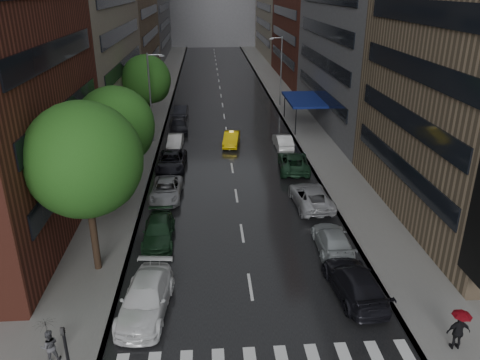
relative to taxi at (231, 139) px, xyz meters
name	(u,v)px	position (x,y,z in m)	size (l,w,h in m)	color
ground	(258,338)	(-0.30, -28.51, -0.70)	(220.00, 220.00, 0.00)	gray
road	(222,99)	(-0.30, 21.49, -0.69)	(14.00, 140.00, 0.01)	black
sidewalk_left	(159,99)	(-9.30, 21.49, -0.62)	(4.00, 140.00, 0.15)	gray
sidewalk_right	(283,97)	(8.70, 21.49, -0.62)	(4.00, 140.00, 0.15)	gray
tree_near	(84,160)	(-8.90, -22.25, 6.07)	(6.20, 6.20, 9.88)	#382619
tree_mid	(115,126)	(-8.90, -13.32, 5.37)	(5.56, 5.56, 8.86)	#382619
tree_far	(146,80)	(-8.90, 5.69, 5.09)	(5.31, 5.31, 8.46)	#382619
taxi	(231,139)	(0.00, 0.00, 0.00)	(1.47, 4.22, 1.39)	yellow
parked_cars_left	(169,172)	(-5.70, -9.04, 0.03)	(2.80, 42.62, 1.60)	white
parked_cars_right	(311,197)	(5.10, -14.81, 0.06)	(3.04, 29.37, 1.59)	black
ped_black_umbrella	(48,337)	(-9.39, -29.45, 0.70)	(0.96, 0.98, 2.09)	#4E4D53
ped_red_umbrella	(459,327)	(8.44, -29.95, 0.63)	(1.06, 0.82, 2.01)	black
traffic_light	(68,357)	(-7.90, -31.57, 1.53)	(0.18, 0.15, 3.45)	black
street_lamp_left	(151,96)	(-8.02, 1.49, 4.19)	(1.74, 0.22, 9.00)	gray
street_lamp_right	(280,70)	(7.42, 16.49, 4.19)	(1.74, 0.22, 9.00)	gray
awning	(304,100)	(8.69, 6.49, 2.44)	(4.00, 8.00, 3.12)	navy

